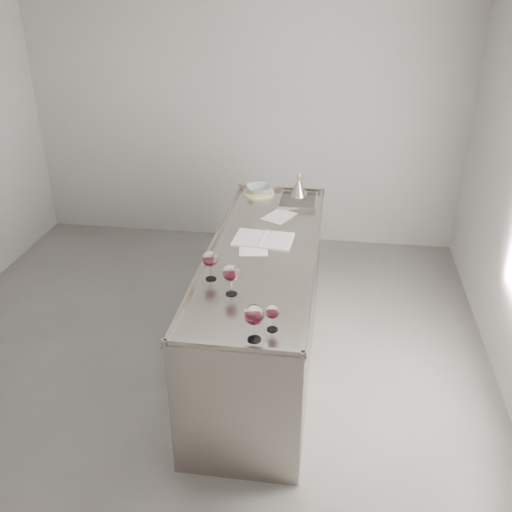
# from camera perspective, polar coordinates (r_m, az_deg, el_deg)

# --- Properties ---
(room_shell) EXTENTS (4.54, 5.04, 2.84)m
(room_shell) POSITION_cam_1_polar(r_m,az_deg,el_deg) (3.66, -7.69, 5.52)
(room_shell) COLOR #555250
(room_shell) RESTS_ON ground
(counter) EXTENTS (0.77, 2.42, 0.97)m
(counter) POSITION_cam_1_polar(r_m,az_deg,el_deg) (4.25, 0.68, -4.98)
(counter) COLOR gray
(counter) RESTS_ON ground
(wine_glass_left) EXTENTS (0.10, 0.10, 0.20)m
(wine_glass_left) POSITION_cam_1_polar(r_m,az_deg,el_deg) (3.59, -4.61, -0.36)
(wine_glass_left) COLOR white
(wine_glass_left) RESTS_ON counter
(wine_glass_middle) EXTENTS (0.10, 0.10, 0.20)m
(wine_glass_middle) POSITION_cam_1_polar(r_m,az_deg,el_deg) (3.42, -2.51, -1.78)
(wine_glass_middle) COLOR white
(wine_glass_middle) RESTS_ON counter
(wine_glass_right) EXTENTS (0.11, 0.11, 0.21)m
(wine_glass_right) POSITION_cam_1_polar(r_m,az_deg,el_deg) (3.01, -0.18, -6.00)
(wine_glass_right) COLOR white
(wine_glass_right) RESTS_ON counter
(wine_glass_small) EXTENTS (0.08, 0.08, 0.16)m
(wine_glass_small) POSITION_cam_1_polar(r_m,az_deg,el_deg) (3.11, 1.67, -5.68)
(wine_glass_small) COLOR white
(wine_glass_small) RESTS_ON counter
(notebook) EXTENTS (0.44, 0.32, 0.02)m
(notebook) POSITION_cam_1_polar(r_m,az_deg,el_deg) (4.16, 0.72, 1.69)
(notebook) COLOR white
(notebook) RESTS_ON counter
(loose_paper_top) EXTENTS (0.24, 0.31, 0.00)m
(loose_paper_top) POSITION_cam_1_polar(r_m,az_deg,el_deg) (4.06, -0.26, 0.93)
(loose_paper_top) COLOR white
(loose_paper_top) RESTS_ON counter
(loose_paper_under) EXTENTS (0.29, 0.33, 0.00)m
(loose_paper_under) POSITION_cam_1_polar(r_m,az_deg,el_deg) (4.55, 2.33, 3.99)
(loose_paper_under) COLOR silver
(loose_paper_under) RESTS_ON counter
(trivet) EXTENTS (0.31, 0.31, 0.02)m
(trivet) POSITION_cam_1_polar(r_m,az_deg,el_deg) (5.02, 0.27, 6.37)
(trivet) COLOR beige
(trivet) RESTS_ON counter
(ceramic_bowl) EXTENTS (0.26, 0.26, 0.05)m
(ceramic_bowl) POSITION_cam_1_polar(r_m,az_deg,el_deg) (5.01, 0.27, 6.75)
(ceramic_bowl) COLOR #89979F
(ceramic_bowl) RESTS_ON trivet
(wine_funnel) EXTENTS (0.15, 0.15, 0.23)m
(wine_funnel) POSITION_cam_1_polar(r_m,az_deg,el_deg) (4.97, 4.26, 6.78)
(wine_funnel) COLOR #A49D92
(wine_funnel) RESTS_ON counter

